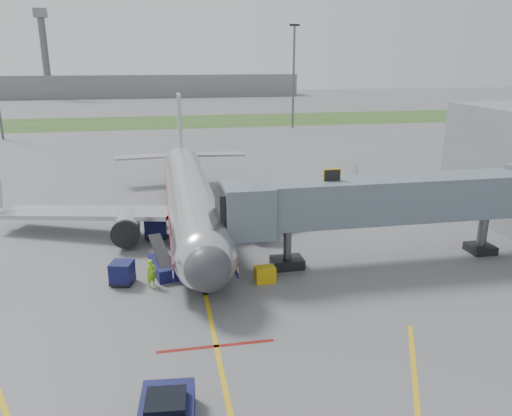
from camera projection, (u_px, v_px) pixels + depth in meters
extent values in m
plane|color=#565659|center=(208.00, 309.00, 29.12)|extent=(400.00, 400.00, 0.00)
cube|color=#2D4C1E|center=(170.00, 122.00, 113.71)|extent=(300.00, 25.00, 0.01)
cube|color=gold|center=(212.00, 326.00, 27.24)|extent=(0.25, 50.00, 0.01)
cube|color=maroon|center=(216.00, 346.00, 25.36)|extent=(6.00, 0.25, 0.01)
cylinder|color=silver|center=(190.00, 197.00, 42.43)|extent=(3.80, 28.00, 3.80)
sphere|color=silver|center=(206.00, 260.00, 29.27)|extent=(3.80, 3.80, 3.80)
sphere|color=#38383D|center=(208.00, 268.00, 28.05)|extent=(2.74, 2.74, 2.74)
cube|color=black|center=(206.00, 253.00, 28.74)|extent=(2.20, 1.20, 0.55)
cone|color=silver|center=(181.00, 160.00, 57.94)|extent=(3.80, 5.00, 3.80)
cube|color=#B7BAC1|center=(180.00, 126.00, 56.31)|extent=(0.35, 4.20, 7.00)
cube|color=#B7BAC1|center=(87.00, 213.00, 41.16)|extent=(15.10, 8.59, 1.13)
cube|color=#B7BAC1|center=(287.00, 202.00, 44.23)|extent=(15.10, 8.59, 1.13)
cylinder|color=silver|center=(127.00, 227.00, 39.07)|extent=(2.10, 3.60, 2.10)
cylinder|color=silver|center=(257.00, 219.00, 40.94)|extent=(2.10, 3.60, 2.10)
cube|color=maroon|center=(213.00, 200.00, 42.88)|extent=(0.05, 28.00, 0.45)
cube|color=#130E5F|center=(213.00, 210.00, 43.14)|extent=(0.05, 28.00, 0.35)
cylinder|color=black|center=(205.00, 289.00, 30.91)|extent=(0.28, 0.70, 0.70)
cylinder|color=black|center=(161.00, 222.00, 43.09)|extent=(0.50, 1.00, 1.00)
cylinder|color=black|center=(220.00, 218.00, 44.02)|extent=(0.50, 1.00, 1.00)
cube|color=slate|center=(385.00, 199.00, 34.83)|extent=(20.00, 3.00, 3.00)
cube|color=slate|center=(247.00, 209.00, 33.12)|extent=(3.20, 3.60, 3.40)
cube|color=black|center=(229.00, 210.00, 32.90)|extent=(1.60, 3.00, 2.80)
cube|color=#C59C0B|center=(332.00, 176.00, 33.59)|extent=(1.20, 0.15, 1.00)
cylinder|color=#595B60|center=(287.00, 247.00, 34.45)|extent=(0.56, 0.56, 3.10)
cube|color=black|center=(287.00, 263.00, 34.80)|extent=(2.20, 1.60, 0.70)
cylinder|color=#595B60|center=(482.00, 233.00, 37.16)|extent=(0.70, 0.70, 3.10)
cube|color=black|center=(480.00, 248.00, 37.52)|extent=(1.80, 1.80, 0.60)
cylinder|color=#595B60|center=(293.00, 78.00, 101.23)|extent=(0.44, 0.44, 20.00)
cube|color=black|center=(295.00, 25.00, 98.27)|extent=(2.00, 0.40, 0.40)
cube|color=slate|center=(136.00, 86.00, 185.94)|extent=(120.00, 14.00, 8.00)
cylinder|color=#595B60|center=(45.00, 58.00, 172.93)|extent=(2.40, 2.40, 28.00)
cube|color=slate|center=(40.00, 13.00, 168.73)|extent=(4.00, 4.00, 3.00)
cube|color=black|center=(166.00, 403.00, 19.34)|extent=(1.69, 1.69, 0.49)
cylinder|color=black|center=(148.00, 401.00, 20.71)|extent=(0.28, 0.80, 0.78)
cylinder|color=black|center=(190.00, 398.00, 20.87)|extent=(0.28, 0.80, 0.78)
cube|color=#0C1335|center=(156.00, 226.00, 40.44)|extent=(1.76, 1.76, 1.63)
cube|color=black|center=(156.00, 235.00, 40.68)|extent=(1.82, 1.82, 0.13)
cylinder|color=black|center=(147.00, 238.00, 40.03)|extent=(0.26, 0.31, 0.29)
cylinder|color=black|center=(163.00, 238.00, 40.15)|extent=(0.26, 0.31, 0.29)
cylinder|color=black|center=(149.00, 233.00, 41.23)|extent=(0.26, 0.31, 0.29)
cylinder|color=black|center=(164.00, 233.00, 41.35)|extent=(0.26, 0.31, 0.29)
cube|color=#0C1335|center=(122.00, 272.00, 32.12)|extent=(1.66, 1.66, 1.35)
cube|color=black|center=(123.00, 281.00, 32.32)|extent=(1.71, 1.71, 0.10)
cylinder|color=black|center=(112.00, 285.00, 31.87)|extent=(0.25, 0.29, 0.24)
cylinder|color=black|center=(128.00, 286.00, 31.79)|extent=(0.25, 0.29, 0.24)
cylinder|color=black|center=(118.00, 278.00, 32.86)|extent=(0.25, 0.29, 0.24)
cylinder|color=black|center=(133.00, 279.00, 32.78)|extent=(0.25, 0.29, 0.24)
cube|color=#0C1335|center=(163.00, 267.00, 33.84)|extent=(2.10, 3.70, 0.87)
cube|color=black|center=(161.00, 252.00, 34.00)|extent=(1.72, 4.00, 1.37)
cylinder|color=black|center=(161.00, 278.00, 32.60)|extent=(0.33, 0.58, 0.54)
cylinder|color=black|center=(175.00, 275.00, 32.97)|extent=(0.33, 0.58, 0.54)
cylinder|color=black|center=(152.00, 264.00, 34.80)|extent=(0.33, 0.58, 0.54)
cylinder|color=black|center=(166.00, 262.00, 35.18)|extent=(0.33, 0.58, 0.54)
cube|color=#C59C0B|center=(265.00, 274.00, 32.51)|extent=(1.36, 0.95, 1.04)
cylinder|color=black|center=(258.00, 281.00, 32.52)|extent=(0.19, 0.27, 0.26)
cylinder|color=black|center=(271.00, 279.00, 32.72)|extent=(0.19, 0.27, 0.26)
imported|color=#86DC19|center=(151.00, 273.00, 31.72)|extent=(0.80, 0.71, 1.83)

